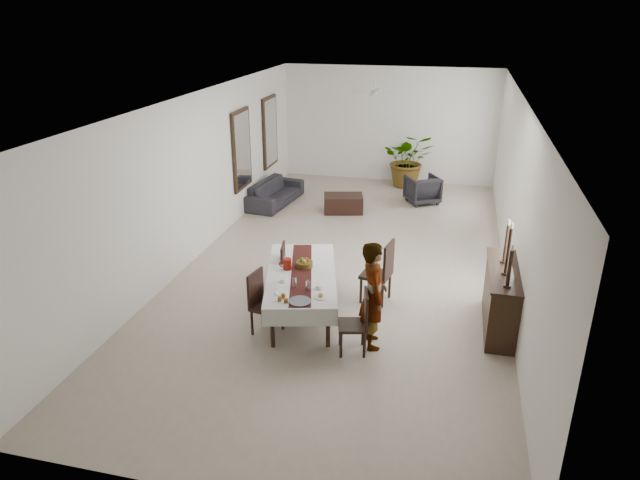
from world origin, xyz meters
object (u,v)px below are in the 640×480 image
Objects in this scene: dining_table_top at (301,275)px; woman at (373,295)px; red_pitcher at (287,264)px; sofa at (275,192)px; sideboard_body at (501,300)px.

woman is at bearing -43.27° from dining_table_top.
red_pitcher is 1.73m from woman.
red_pitcher is at bearing 46.08° from woman.
dining_table_top is 1.12× the size of sofa.
sideboard_body is at bearing -79.81° from woman.
woman is 2.11m from sideboard_body.
woman is at bearing -27.12° from red_pitcher.
woman is (1.28, -0.71, 0.15)m from dining_table_top.
sideboard_body is (3.13, 0.24, -0.19)m from dining_table_top.
red_pitcher is 0.12× the size of sideboard_body.
sofa is (-3.42, 5.96, -0.53)m from woman.
dining_table_top is 0.30m from red_pitcher.
sofa is at bearing 136.43° from sideboard_body.
sideboard_body reaches higher than red_pitcher.
red_pitcher reaches higher than sofa.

